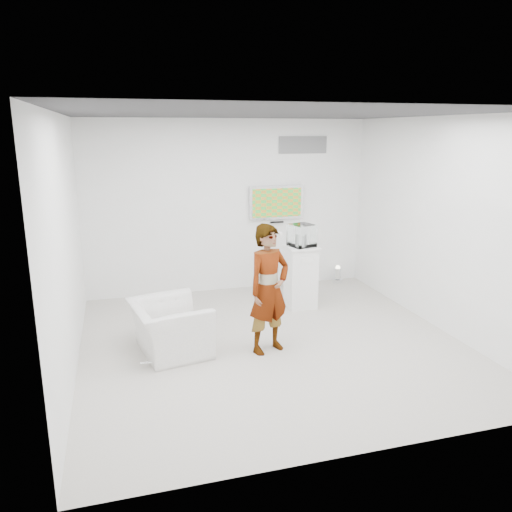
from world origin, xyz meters
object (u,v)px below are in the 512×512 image
(person, at_px, (269,289))
(pedestal, at_px, (301,277))
(floor_uplight, at_px, (338,274))
(tv, at_px, (276,202))
(armchair, at_px, (170,328))

(person, distance_m, pedestal, 1.81)
(person, bearing_deg, floor_uplight, 27.80)
(tv, xyz_separation_m, armchair, (-2.20, -2.35, -1.22))
(person, height_order, floor_uplight, person)
(tv, xyz_separation_m, person, (-0.96, -2.65, -0.71))
(person, height_order, armchair, person)
(person, relative_size, armchair, 1.64)
(pedestal, bearing_deg, floor_uplight, 42.46)
(floor_uplight, bearing_deg, pedestal, -137.54)
(person, xyz_separation_m, floor_uplight, (2.16, 2.52, -0.68))
(tv, height_order, armchair, tv)
(armchair, height_order, floor_uplight, armchair)
(tv, relative_size, floor_uplight, 3.21)
(tv, relative_size, armchair, 0.97)
(tv, bearing_deg, person, -109.94)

